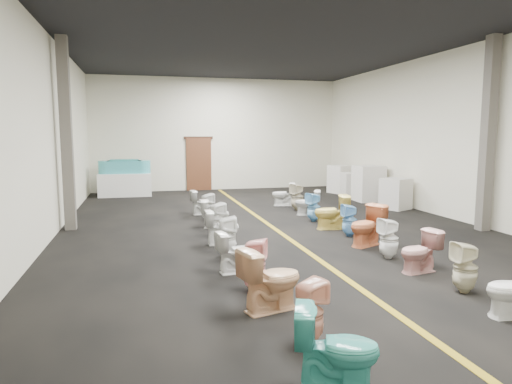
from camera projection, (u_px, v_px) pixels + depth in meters
floor at (273, 228)px, 11.13m from camera, size 16.00×16.00×0.00m
ceiling at (274, 37)px, 10.56m from camera, size 16.00×16.00×0.00m
wall_back at (218, 134)px, 18.54m from camera, size 10.00×0.00×10.00m
wall_left at (46, 135)px, 9.63m from camera, size 0.00×16.00×16.00m
wall_right at (454, 135)px, 12.06m from camera, size 0.00×16.00×16.00m
aisle_stripe at (273, 227)px, 11.13m from camera, size 0.12×15.60×0.01m
back_door at (199, 164)px, 18.44m from camera, size 1.00×0.10×2.10m
door_frame at (198, 138)px, 18.31m from camera, size 1.15×0.08×0.10m
column_left at (66, 135)px, 10.65m from camera, size 0.25×0.25×4.50m
column_right at (488, 135)px, 10.56m from camera, size 0.25×0.25×4.50m
display_table at (125, 185)px, 16.80m from camera, size 1.89×0.97×0.83m
bathtub at (125, 167)px, 16.71m from camera, size 1.86×0.74×0.55m
appliance_crate_a at (396, 194)px, 13.84m from camera, size 0.96×0.96×0.93m
appliance_crate_b at (368, 183)px, 15.47m from camera, size 0.89×0.89×1.20m
appliance_crate_c at (353, 185)px, 16.58m from camera, size 0.87×0.87×0.87m
appliance_crate_d at (341, 179)px, 17.62m from camera, size 0.95×0.95×1.07m
toilet_left_0 at (337, 348)px, 4.04m from camera, size 0.85×0.67×0.76m
toilet_left_1 at (309, 312)px, 4.92m from camera, size 0.42×0.42×0.72m
toilet_left_2 at (271, 279)px, 5.86m from camera, size 0.91×0.66×0.83m
toilet_left_3 at (254, 265)px, 6.62m from camera, size 0.47×0.46×0.77m
toilet_left_4 at (237, 252)px, 7.49m from camera, size 0.72×0.47×0.69m
toilet_left_5 at (226, 237)px, 8.44m from camera, size 0.36×0.35×0.76m
toilet_left_6 at (222, 227)px, 9.41m from camera, size 0.70×0.40×0.71m
toilet_left_7 at (217, 219)px, 10.24m from camera, size 0.44×0.44×0.74m
toilet_left_8 at (215, 214)px, 11.08m from camera, size 0.74×0.54×0.68m
toilet_left_9 at (207, 207)px, 12.04m from camera, size 0.41×0.40×0.72m
toilet_left_10 at (203, 202)px, 12.92m from camera, size 0.71×0.45×0.69m
toilet_right_2 at (465, 268)px, 6.52m from camera, size 0.37×0.36×0.75m
toilet_right_3 at (420, 252)px, 7.48m from camera, size 0.75×0.51×0.70m
toilet_right_4 at (389, 239)px, 8.31m from camera, size 0.37×0.36×0.75m
toilet_right_5 at (367, 226)px, 9.27m from camera, size 0.94×0.77×0.84m
toilet_right_6 at (350, 220)px, 10.13m from camera, size 0.36×0.36×0.73m
toilet_right_7 at (331, 212)px, 10.91m from camera, size 0.87×0.57×0.83m
toilet_right_8 at (314, 207)px, 11.86m from camera, size 0.43×0.43×0.76m
toilet_right_9 at (308, 203)px, 12.78m from camera, size 0.80×0.63×0.72m
toilet_right_10 at (297, 197)px, 13.59m from camera, size 0.47×0.47×0.81m
toilet_right_11 at (284, 194)px, 14.47m from camera, size 0.81×0.59×0.74m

